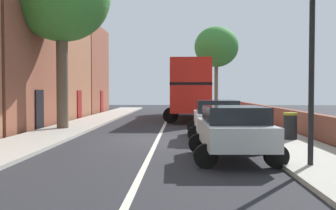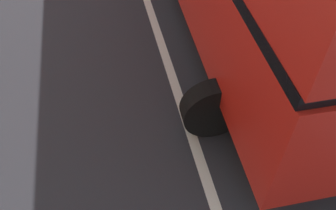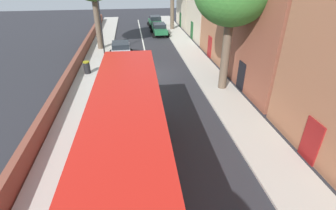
% 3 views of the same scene
% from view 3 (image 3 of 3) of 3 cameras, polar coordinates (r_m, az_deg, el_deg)
% --- Properties ---
extents(ground_plane, '(84.00, 84.00, 0.00)m').
position_cam_3_polar(ground_plane, '(21.60, -4.22, 7.13)').
color(ground_plane, '#28282D').
extents(road_centre_line, '(0.16, 54.00, 0.01)m').
position_cam_3_polar(road_centre_line, '(21.60, -4.22, 7.14)').
color(road_centre_line, silver).
rests_on(road_centre_line, ground).
extents(sidewalk_left, '(2.60, 60.00, 0.12)m').
position_cam_3_polar(sidewalk_left, '(22.42, 8.48, 7.88)').
color(sidewalk_left, '#B2ADA3').
rests_on(sidewalk_left, ground).
extents(sidewalk_right, '(2.60, 60.00, 0.12)m').
position_cam_3_polar(sidewalk_right, '(21.83, -17.22, 6.30)').
color(sidewalk_right, '#B2ADA3').
rests_on(sidewalk_right, ground).
extents(terraced_houses_left, '(4.07, 47.68, 10.43)m').
position_cam_3_polar(terraced_houses_left, '(22.87, 18.29, 19.03)').
color(terraced_houses_left, beige).
rests_on(terraced_houses_left, ground).
extents(boundary_wall_right, '(0.36, 54.00, 1.11)m').
position_cam_3_polar(boundary_wall_right, '(21.97, -21.42, 7.12)').
color(boundary_wall_right, brown).
rests_on(boundary_wall_right, ground).
extents(double_decker_bus, '(3.74, 11.18, 4.06)m').
position_cam_3_polar(double_decker_bus, '(9.57, -9.05, -7.23)').
color(double_decker_bus, red).
rests_on(double_decker_bus, ground).
extents(parked_car_green_left_0, '(2.53, 4.16, 1.65)m').
position_cam_3_polar(parked_car_green_left_0, '(40.99, -2.96, 18.87)').
color(parked_car_green_left_0, '#1E6038').
rests_on(parked_car_green_left_0, ground).
extents(parked_car_silver_right_1, '(2.57, 3.97, 1.58)m').
position_cam_3_polar(parked_car_silver_right_1, '(25.84, -10.83, 12.49)').
color(parked_car_silver_right_1, '#B7BABF').
rests_on(parked_car_silver_right_1, ground).
extents(parked_car_white_right_2, '(2.52, 4.34, 1.64)m').
position_cam_3_polar(parked_car_white_right_2, '(20.68, -11.16, 8.44)').
color(parked_car_white_right_2, silver).
rests_on(parked_car_white_right_2, ground).
extents(parked_car_green_left_4, '(2.44, 4.47, 1.56)m').
position_cam_3_polar(parked_car_green_left_4, '(35.38, -1.99, 17.26)').
color(parked_car_green_left_4, '#1E6038').
rests_on(parked_car_green_left_4, ground).
extents(lamppost_right, '(0.32, 0.32, 6.31)m').
position_cam_3_polar(lamppost_right, '(26.59, -15.45, 18.87)').
color(lamppost_right, black).
rests_on(lamppost_right, sidewalk_right).
extents(litter_bin_right, '(0.55, 0.55, 1.06)m').
position_cam_3_polar(litter_bin_right, '(22.33, -18.25, 8.27)').
color(litter_bin_right, black).
rests_on(litter_bin_right, sidewalk_right).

